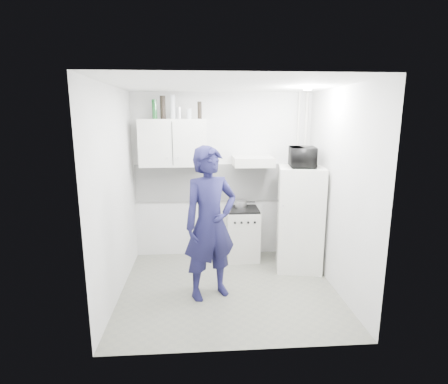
{
  "coord_description": "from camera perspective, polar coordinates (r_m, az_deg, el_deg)",
  "views": [
    {
      "loc": [
        -0.36,
        -4.24,
        2.23
      ],
      "look_at": [
        -0.04,
        0.3,
        1.25
      ],
      "focal_mm": 28.0,
      "sensor_mm": 36.0,
      "label": 1
    }
  ],
  "objects": [
    {
      "name": "floor",
      "position": [
        4.8,
        0.76,
        -15.51
      ],
      "size": [
        2.8,
        2.8,
        0.0
      ],
      "primitive_type": "plane",
      "color": "slate",
      "rests_on": "ground"
    },
    {
      "name": "ceiling",
      "position": [
        4.27,
        0.87,
        17.12
      ],
      "size": [
        2.8,
        2.8,
        0.0
      ],
      "primitive_type": "plane",
      "color": "white",
      "rests_on": "wall_back"
    },
    {
      "name": "wall_back",
      "position": [
        5.58,
        -0.27,
        2.57
      ],
      "size": [
        2.8,
        0.0,
        2.8
      ],
      "primitive_type": "plane",
      "rotation": [
        1.57,
        0.0,
        0.0
      ],
      "color": "silver",
      "rests_on": "floor"
    },
    {
      "name": "wall_left",
      "position": [
        4.46,
        -17.4,
        -0.45
      ],
      "size": [
        0.0,
        2.6,
        2.6
      ],
      "primitive_type": "plane",
      "rotation": [
        1.57,
        0.0,
        1.57
      ],
      "color": "silver",
      "rests_on": "floor"
    },
    {
      "name": "wall_right",
      "position": [
        4.68,
        18.14,
        0.09
      ],
      "size": [
        0.0,
        2.6,
        2.6
      ],
      "primitive_type": "plane",
      "rotation": [
        1.57,
        0.0,
        -1.57
      ],
      "color": "silver",
      "rests_on": "floor"
    },
    {
      "name": "person",
      "position": [
        4.3,
        -2.26,
        -5.18
      ],
      "size": [
        0.82,
        0.69,
        1.9
      ],
      "primitive_type": "imported",
      "rotation": [
        0.0,
        0.0,
        0.41
      ],
      "color": "#17163D",
      "rests_on": "floor"
    },
    {
      "name": "stove",
      "position": [
        5.59,
        3.05,
        -6.97
      ],
      "size": [
        0.5,
        0.5,
        0.8
      ],
      "primitive_type": "cube",
      "color": "beige",
      "rests_on": "floor"
    },
    {
      "name": "fridge",
      "position": [
        5.27,
        12.25,
        -4.24
      ],
      "size": [
        0.74,
        0.74,
        1.53
      ],
      "primitive_type": "cube",
      "rotation": [
        0.0,
        0.0,
        -0.18
      ],
      "color": "white",
      "rests_on": "floor"
    },
    {
      "name": "stove_top",
      "position": [
        5.47,
        3.1,
        -2.86
      ],
      "size": [
        0.48,
        0.48,
        0.03
      ],
      "primitive_type": "cube",
      "color": "black",
      "rests_on": "stove"
    },
    {
      "name": "saucepan",
      "position": [
        5.52,
        2.81,
        -1.98
      ],
      "size": [
        0.19,
        0.19,
        0.1
      ],
      "primitive_type": "cylinder",
      "color": "silver",
      "rests_on": "stove_top"
    },
    {
      "name": "microwave",
      "position": [
        5.1,
        12.71,
        5.6
      ],
      "size": [
        0.56,
        0.42,
        0.28
      ],
      "primitive_type": "imported",
      "rotation": [
        0.0,
        0.0,
        1.43
      ],
      "color": "black",
      "rests_on": "fridge"
    },
    {
      "name": "bottle_b",
      "position": [
        5.35,
        -11.28,
        13.11
      ],
      "size": [
        0.07,
        0.07,
        0.28
      ],
      "primitive_type": "cylinder",
      "color": "#144C1E",
      "rests_on": "upper_cabinet"
    },
    {
      "name": "bottle_c",
      "position": [
        5.34,
        -9.95,
        13.45
      ],
      "size": [
        0.08,
        0.08,
        0.33
      ],
      "primitive_type": "cylinder",
      "color": "black",
      "rests_on": "upper_cabinet"
    },
    {
      "name": "bottle_d",
      "position": [
        5.33,
        -8.39,
        13.56
      ],
      "size": [
        0.08,
        0.08,
        0.34
      ],
      "primitive_type": "cylinder",
      "color": "#B2B7BC",
      "rests_on": "upper_cabinet"
    },
    {
      "name": "canister_a",
      "position": [
        5.32,
        -7.38,
        12.67
      ],
      "size": [
        0.07,
        0.07,
        0.17
      ],
      "primitive_type": "cylinder",
      "color": "silver",
      "rests_on": "upper_cabinet"
    },
    {
      "name": "canister_b",
      "position": [
        5.32,
        -5.71,
        12.58
      ],
      "size": [
        0.08,
        0.08,
        0.15
      ],
      "primitive_type": "cylinder",
      "color": "#B2B7BC",
      "rests_on": "upper_cabinet"
    },
    {
      "name": "bottle_e",
      "position": [
        5.31,
        -4.0,
        13.16
      ],
      "size": [
        0.06,
        0.06,
        0.25
      ],
      "primitive_type": "cylinder",
      "color": "black",
      "rests_on": "upper_cabinet"
    },
    {
      "name": "upper_cabinet",
      "position": [
        5.34,
        -8.29,
        7.96
      ],
      "size": [
        1.0,
        0.35,
        0.7
      ],
      "primitive_type": "cube",
      "color": "white",
      "rests_on": "wall_back"
    },
    {
      "name": "range_hood",
      "position": [
        5.34,
        4.74,
        5.02
      ],
      "size": [
        0.6,
        0.5,
        0.14
      ],
      "primitive_type": "cube",
      "color": "beige",
      "rests_on": "wall_back"
    },
    {
      "name": "backsplash",
      "position": [
        5.58,
        -0.26,
        1.53
      ],
      "size": [
        2.74,
        0.03,
        0.6
      ],
      "primitive_type": "cube",
      "color": "white",
      "rests_on": "wall_back"
    },
    {
      "name": "pipe_a",
      "position": [
        5.73,
        12.87,
        2.52
      ],
      "size": [
        0.05,
        0.05,
        2.6
      ],
      "primitive_type": "cylinder",
      "color": "beige",
      "rests_on": "floor"
    },
    {
      "name": "pipe_b",
      "position": [
        5.7,
        11.71,
        2.52
      ],
      "size": [
        0.04,
        0.04,
        2.6
      ],
      "primitive_type": "cylinder",
      "color": "beige",
      "rests_on": "floor"
    },
    {
      "name": "ceiling_spot_fixture",
      "position": [
        4.65,
        13.51,
        16.02
      ],
      "size": [
        0.1,
        0.1,
        0.02
      ],
      "primitive_type": "cylinder",
      "color": "white",
      "rests_on": "ceiling"
    }
  ]
}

